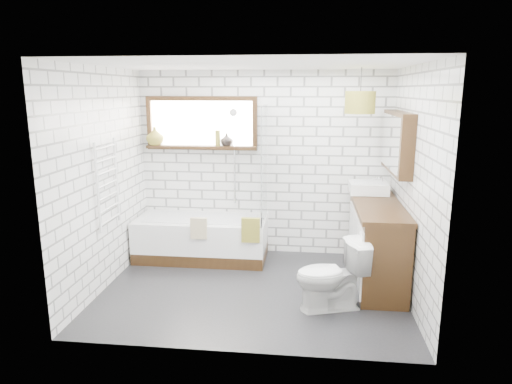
# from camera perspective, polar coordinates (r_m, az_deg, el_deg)

# --- Properties ---
(floor) EXTENTS (3.40, 2.60, 0.01)m
(floor) POSITION_cam_1_polar(r_m,az_deg,el_deg) (5.37, -0.42, -12.09)
(floor) COLOR black
(floor) RESTS_ON ground
(ceiling) EXTENTS (3.40, 2.60, 0.01)m
(ceiling) POSITION_cam_1_polar(r_m,az_deg,el_deg) (4.89, -0.47, 15.72)
(ceiling) COLOR white
(ceiling) RESTS_ON ground
(wall_back) EXTENTS (3.40, 0.01, 2.50)m
(wall_back) POSITION_cam_1_polar(r_m,az_deg,el_deg) (6.26, 1.00, 3.52)
(wall_back) COLOR white
(wall_back) RESTS_ON ground
(wall_front) EXTENTS (3.40, 0.01, 2.50)m
(wall_front) POSITION_cam_1_polar(r_m,az_deg,el_deg) (3.72, -2.86, -2.84)
(wall_front) COLOR white
(wall_front) RESTS_ON ground
(wall_left) EXTENTS (0.01, 2.60, 2.50)m
(wall_left) POSITION_cam_1_polar(r_m,az_deg,el_deg) (5.45, -18.54, 1.49)
(wall_left) COLOR white
(wall_left) RESTS_ON ground
(wall_right) EXTENTS (0.01, 2.60, 2.50)m
(wall_right) POSITION_cam_1_polar(r_m,az_deg,el_deg) (5.07, 19.06, 0.65)
(wall_right) COLOR white
(wall_right) RESTS_ON ground
(window) EXTENTS (1.52, 0.16, 0.68)m
(window) POSITION_cam_1_polar(r_m,az_deg,el_deg) (6.29, -6.84, 8.52)
(window) COLOR black
(window) RESTS_ON wall_back
(towel_radiator) EXTENTS (0.06, 0.52, 1.00)m
(towel_radiator) POSITION_cam_1_polar(r_m,az_deg,el_deg) (5.44, -18.07, 0.97)
(towel_radiator) COLOR white
(towel_radiator) RESTS_ON wall_left
(mirror_cabinet) EXTENTS (0.16, 1.20, 0.70)m
(mirror_cabinet) POSITION_cam_1_polar(r_m,az_deg,el_deg) (5.57, 17.20, 5.98)
(mirror_cabinet) COLOR black
(mirror_cabinet) RESTS_ON wall_right
(shower_riser) EXTENTS (0.02, 0.02, 1.30)m
(shower_riser) POSITION_cam_1_polar(r_m,az_deg,el_deg) (6.25, -2.70, 4.42)
(shower_riser) COLOR silver
(shower_riser) RESTS_ON wall_back
(bathtub) EXTENTS (1.73, 0.76, 0.56)m
(bathtub) POSITION_cam_1_polar(r_m,az_deg,el_deg) (6.24, -6.79, -5.76)
(bathtub) COLOR white
(bathtub) RESTS_ON floor
(shower_screen) EXTENTS (0.02, 0.72, 1.50)m
(shower_screen) POSITION_cam_1_polar(r_m,az_deg,el_deg) (5.86, 1.04, 3.50)
(shower_screen) COLOR white
(shower_screen) RESTS_ON bathtub
(towel_green) EXTENTS (0.23, 0.06, 0.31)m
(towel_green) POSITION_cam_1_polar(r_m,az_deg,el_deg) (5.68, -0.67, -4.78)
(towel_green) COLOR olive
(towel_green) RESTS_ON bathtub
(towel_beige) EXTENTS (0.21, 0.05, 0.27)m
(towel_beige) POSITION_cam_1_polar(r_m,az_deg,el_deg) (5.80, -7.16, -4.53)
(towel_beige) COLOR tan
(towel_beige) RESTS_ON bathtub
(vanity) EXTENTS (0.54, 1.67, 0.96)m
(vanity) POSITION_cam_1_polar(r_m,az_deg,el_deg) (5.65, 14.79, -5.99)
(vanity) COLOR black
(vanity) RESTS_ON floor
(basin) EXTENTS (0.47, 0.41, 0.14)m
(basin) POSITION_cam_1_polar(r_m,az_deg,el_deg) (5.97, 13.85, 0.53)
(basin) COLOR white
(basin) RESTS_ON vanity
(tap) EXTENTS (0.04, 0.04, 0.15)m
(tap) POSITION_cam_1_polar(r_m,az_deg,el_deg) (5.99, 15.40, 1.04)
(tap) COLOR silver
(tap) RESTS_ON vanity
(toilet) EXTENTS (0.61, 0.82, 0.74)m
(toilet) POSITION_cam_1_polar(r_m,az_deg,el_deg) (4.85, 9.33, -10.26)
(toilet) COLOR white
(toilet) RESTS_ON floor
(vase_olive) EXTENTS (0.27, 0.27, 0.25)m
(vase_olive) POSITION_cam_1_polar(r_m,az_deg,el_deg) (6.45, -12.52, 6.67)
(vase_olive) COLOR olive
(vase_olive) RESTS_ON window
(vase_dark) EXTENTS (0.22, 0.22, 0.17)m
(vase_dark) POSITION_cam_1_polar(r_m,az_deg,el_deg) (6.21, -3.69, 6.37)
(vase_dark) COLOR black
(vase_dark) RESTS_ON window
(bottle) EXTENTS (0.08, 0.08, 0.21)m
(bottle) POSITION_cam_1_polar(r_m,az_deg,el_deg) (6.23, -4.81, 6.54)
(bottle) COLOR olive
(bottle) RESTS_ON window
(pendant) EXTENTS (0.35, 0.35, 0.26)m
(pendant) POSITION_cam_1_polar(r_m,az_deg,el_deg) (5.56, 12.88, 10.86)
(pendant) COLOR olive
(pendant) RESTS_ON ceiling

